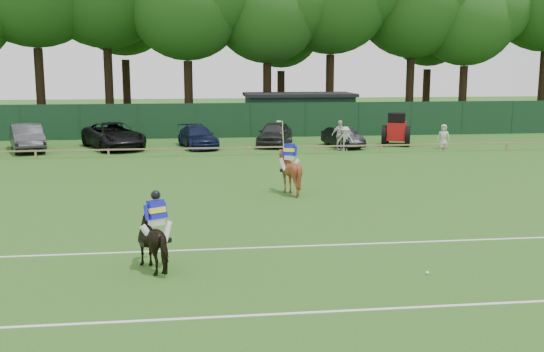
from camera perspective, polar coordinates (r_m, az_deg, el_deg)
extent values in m
plane|color=#1E4C14|center=(19.59, -0.36, -5.59)|extent=(160.00, 160.00, 0.00)
imported|color=black|center=(16.82, -10.26, -5.76)|extent=(1.57, 1.93, 1.49)
imported|color=maroon|center=(26.05, 1.57, 0.35)|extent=(2.01, 2.09, 1.78)
imported|color=#2A2B2C|center=(41.68, -21.09, 3.23)|extent=(3.22, 5.28, 1.64)
imported|color=black|center=(41.24, -14.01, 3.53)|extent=(4.91, 6.45, 1.63)
imported|color=#111736|center=(40.76, -6.67, 3.50)|extent=(2.86, 4.99, 1.36)
imported|color=#2A2A2C|center=(41.41, 0.23, 3.81)|extent=(3.14, 4.91, 1.56)
imported|color=black|center=(40.99, 6.37, 3.46)|extent=(2.23, 4.01, 1.25)
imported|color=beige|center=(39.26, 6.60, 3.34)|extent=(1.06, 0.77, 1.48)
imported|color=beige|center=(39.56, 6.08, 3.66)|extent=(1.16, 0.71, 1.84)
imported|color=beige|center=(41.24, 15.13, 3.42)|extent=(0.89, 0.77, 1.55)
cube|color=silver|center=(16.68, -10.32, -4.02)|extent=(0.44, 0.40, 0.18)
cube|color=#1A1EC0|center=(16.61, -10.35, -2.94)|extent=(0.50, 0.46, 0.51)
cube|color=#FFF428|center=(16.61, -10.35, -3.01)|extent=(0.52, 0.46, 0.18)
sphere|color=black|center=(16.53, -10.39, -1.69)|extent=(0.25, 0.25, 0.25)
cylinder|color=silver|center=(16.82, -9.41, -4.92)|extent=(0.36, 0.47, 0.59)
cylinder|color=silver|center=(16.60, -11.01, -5.18)|extent=(0.49, 0.25, 0.59)
cube|color=silver|center=(25.96, 1.58, 1.69)|extent=(0.44, 0.39, 0.18)
cube|color=#1A1EC0|center=(25.91, 1.58, 2.39)|extent=(0.49, 0.45, 0.51)
cube|color=#FFF428|center=(25.92, 1.58, 2.34)|extent=(0.51, 0.45, 0.18)
sphere|color=black|center=(25.87, 1.59, 3.20)|extent=(0.25, 0.25, 0.25)
cylinder|color=silver|center=(25.88, 2.09, 0.98)|extent=(0.48, 0.26, 0.59)
cylinder|color=silver|center=(26.04, 1.00, 1.05)|extent=(0.37, 0.46, 0.59)
cylinder|color=tan|center=(25.99, 0.99, 3.63)|extent=(0.07, 0.64, 1.17)
sphere|color=silver|center=(16.78, 13.75, -8.43)|extent=(0.09, 0.09, 0.09)
cube|color=silver|center=(13.96, 2.64, -12.16)|extent=(60.00, 0.10, 0.01)
cube|color=silver|center=(18.63, 0.01, -6.40)|extent=(60.00, 0.10, 0.01)
cube|color=#997F5B|center=(37.11, -3.67, 2.55)|extent=(62.00, 0.08, 0.08)
cube|color=#14351E|center=(45.96, -4.38, 4.99)|extent=(92.00, 0.04, 2.50)
cube|color=#14331E|center=(49.57, 2.42, 5.55)|extent=(8.00, 4.00, 2.80)
cube|color=black|center=(49.48, 2.43, 7.30)|extent=(8.40, 4.40, 0.24)
cube|color=#B41011|center=(42.60, 11.10, 4.01)|extent=(1.84, 2.41, 1.16)
cube|color=black|center=(42.17, 11.12, 5.04)|extent=(1.41, 1.46, 0.80)
cylinder|color=black|center=(42.05, 10.02, 3.60)|extent=(0.72, 1.35, 1.34)
cylinder|color=black|center=(41.98, 12.09, 3.52)|extent=(0.72, 1.35, 1.34)
cylinder|color=black|center=(43.58, 10.25, 3.40)|extent=(0.50, 0.76, 0.71)
cylinder|color=black|center=(43.52, 12.01, 3.33)|extent=(0.50, 0.76, 0.71)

